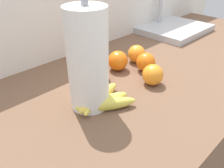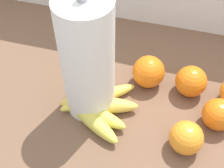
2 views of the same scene
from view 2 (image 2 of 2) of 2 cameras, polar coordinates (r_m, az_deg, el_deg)
name	(u,v)px [view 2 (image 2 of 2)]	position (r m, az deg, el deg)	size (l,w,h in m)	color
wall_back	(202,78)	(1.18, 16.41, 1.09)	(2.36, 0.06, 1.30)	silver
banana_bunch	(96,108)	(0.74, -3.07, -4.52)	(0.19, 0.20, 0.04)	#DACC4C
orange_right	(186,138)	(0.69, 13.60, -9.65)	(0.07, 0.07, 0.07)	orange
orange_far_right	(218,114)	(0.74, 19.11, -5.33)	(0.07, 0.07, 0.07)	orange
orange_front	(149,72)	(0.79, 6.79, 2.26)	(0.08, 0.08, 0.08)	orange
orange_center	(191,81)	(0.79, 14.43, 0.48)	(0.08, 0.08, 0.08)	orange
paper_towel_roll	(88,61)	(0.66, -4.56, 4.35)	(0.12, 0.12, 0.33)	white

